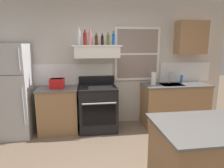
{
  "coord_description": "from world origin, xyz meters",
  "views": [
    {
      "loc": [
        -0.53,
        -2.12,
        1.79
      ],
      "look_at": [
        -0.05,
        1.2,
        1.1
      ],
      "focal_mm": 32.19,
      "sensor_mm": 36.0,
      "label": 1
    }
  ],
  "objects_px": {
    "bottle_red_label_wine": "(85,39)",
    "kitchen_island": "(215,161)",
    "bottle_balsamic_dark": "(102,40)",
    "bottle_rose_pink": "(90,39)",
    "bottle_brown_stout": "(96,40)",
    "bottle_olive_oil_square": "(108,40)",
    "bottle_blue_liqueur": "(114,39)",
    "toaster": "(57,83)",
    "stove_range": "(98,108)",
    "paper_towel_roll": "(154,79)",
    "bottle_clear_tall": "(79,38)",
    "dish_soap_bottle": "(182,79)",
    "refrigerator": "(11,91)"
  },
  "relations": [
    {
      "from": "bottle_red_label_wine",
      "to": "dish_soap_bottle",
      "type": "height_order",
      "value": "bottle_red_label_wine"
    },
    {
      "from": "bottle_blue_liqueur",
      "to": "dish_soap_bottle",
      "type": "xyz_separation_m",
      "value": [
        1.54,
        0.05,
        -0.86
      ]
    },
    {
      "from": "bottle_rose_pink",
      "to": "kitchen_island",
      "type": "height_order",
      "value": "bottle_rose_pink"
    },
    {
      "from": "toaster",
      "to": "bottle_blue_liqueur",
      "type": "height_order",
      "value": "bottle_blue_liqueur"
    },
    {
      "from": "bottle_brown_stout",
      "to": "kitchen_island",
      "type": "relative_size",
      "value": 0.17
    },
    {
      "from": "bottle_red_label_wine",
      "to": "bottle_brown_stout",
      "type": "bearing_deg",
      "value": 2.0
    },
    {
      "from": "bottle_olive_oil_square",
      "to": "bottle_blue_liqueur",
      "type": "height_order",
      "value": "bottle_blue_liqueur"
    },
    {
      "from": "refrigerator",
      "to": "bottle_red_label_wine",
      "type": "height_order",
      "value": "bottle_red_label_wine"
    },
    {
      "from": "toaster",
      "to": "paper_towel_roll",
      "type": "xyz_separation_m",
      "value": [
        1.99,
        0.02,
        0.04
      ]
    },
    {
      "from": "refrigerator",
      "to": "bottle_olive_oil_square",
      "type": "relative_size",
      "value": 7.04
    },
    {
      "from": "bottle_clear_tall",
      "to": "bottle_olive_oil_square",
      "type": "relative_size",
      "value": 1.36
    },
    {
      "from": "dish_soap_bottle",
      "to": "kitchen_island",
      "type": "distance_m",
      "value": 2.4
    },
    {
      "from": "bottle_clear_tall",
      "to": "kitchen_island",
      "type": "distance_m",
      "value": 3.01
    },
    {
      "from": "toaster",
      "to": "paper_towel_roll",
      "type": "bearing_deg",
      "value": 0.68
    },
    {
      "from": "bottle_balsamic_dark",
      "to": "bottle_brown_stout",
      "type": "bearing_deg",
      "value": -174.12
    },
    {
      "from": "bottle_brown_stout",
      "to": "bottle_balsamic_dark",
      "type": "distance_m",
      "value": 0.12
    },
    {
      "from": "bottle_olive_oil_square",
      "to": "bottle_blue_liqueur",
      "type": "relative_size",
      "value": 0.93
    },
    {
      "from": "refrigerator",
      "to": "paper_towel_roll",
      "type": "relative_size",
      "value": 6.58
    },
    {
      "from": "stove_range",
      "to": "bottle_rose_pink",
      "type": "distance_m",
      "value": 1.41
    },
    {
      "from": "paper_towel_roll",
      "to": "kitchen_island",
      "type": "bearing_deg",
      "value": -90.22
    },
    {
      "from": "bottle_red_label_wine",
      "to": "refrigerator",
      "type": "bearing_deg",
      "value": -177.49
    },
    {
      "from": "paper_towel_roll",
      "to": "kitchen_island",
      "type": "relative_size",
      "value": 0.19
    },
    {
      "from": "bottle_balsamic_dark",
      "to": "refrigerator",
      "type": "bearing_deg",
      "value": -177.33
    },
    {
      "from": "bottle_red_label_wine",
      "to": "bottle_balsamic_dark",
      "type": "bearing_deg",
      "value": 3.37
    },
    {
      "from": "bottle_balsamic_dark",
      "to": "bottle_olive_oil_square",
      "type": "xyz_separation_m",
      "value": [
        0.12,
        0.03,
        0.01
      ]
    },
    {
      "from": "stove_range",
      "to": "bottle_clear_tall",
      "type": "xyz_separation_m",
      "value": [
        -0.34,
        0.07,
        1.42
      ]
    },
    {
      "from": "bottle_clear_tall",
      "to": "paper_towel_roll",
      "type": "relative_size",
      "value": 1.27
    },
    {
      "from": "bottle_clear_tall",
      "to": "bottle_brown_stout",
      "type": "bearing_deg",
      "value": -4.12
    },
    {
      "from": "bottle_red_label_wine",
      "to": "bottle_brown_stout",
      "type": "height_order",
      "value": "bottle_red_label_wine"
    },
    {
      "from": "bottle_red_label_wine",
      "to": "bottle_balsamic_dark",
      "type": "distance_m",
      "value": 0.34
    },
    {
      "from": "bottle_balsamic_dark",
      "to": "bottle_red_label_wine",
      "type": "bearing_deg",
      "value": -176.63
    },
    {
      "from": "toaster",
      "to": "bottle_brown_stout",
      "type": "relative_size",
      "value": 1.28
    },
    {
      "from": "stove_range",
      "to": "dish_soap_bottle",
      "type": "xyz_separation_m",
      "value": [
        1.88,
        0.14,
        0.54
      ]
    },
    {
      "from": "bottle_blue_liqueur",
      "to": "bottle_brown_stout",
      "type": "bearing_deg",
      "value": -174.02
    },
    {
      "from": "bottle_blue_liqueur",
      "to": "paper_towel_roll",
      "type": "height_order",
      "value": "bottle_blue_liqueur"
    },
    {
      "from": "bottle_blue_liqueur",
      "to": "kitchen_island",
      "type": "relative_size",
      "value": 0.19
    },
    {
      "from": "bottle_olive_oil_square",
      "to": "bottle_blue_liqueur",
      "type": "xyz_separation_m",
      "value": [
        0.11,
        -0.0,
        0.01
      ]
    },
    {
      "from": "toaster",
      "to": "dish_soap_bottle",
      "type": "xyz_separation_m",
      "value": [
        2.68,
        0.12,
        -0.01
      ]
    },
    {
      "from": "bottle_balsamic_dark",
      "to": "bottle_rose_pink",
      "type": "bearing_deg",
      "value": 179.38
    },
    {
      "from": "stove_range",
      "to": "bottle_balsamic_dark",
      "type": "distance_m",
      "value": 1.38
    },
    {
      "from": "bottle_red_label_wine",
      "to": "kitchen_island",
      "type": "distance_m",
      "value": 2.92
    },
    {
      "from": "bottle_rose_pink",
      "to": "bottle_balsamic_dark",
      "type": "distance_m",
      "value": 0.24
    },
    {
      "from": "paper_towel_roll",
      "to": "bottle_red_label_wine",
      "type": "bearing_deg",
      "value": 179.92
    },
    {
      "from": "bottle_rose_pink",
      "to": "toaster",
      "type": "bearing_deg",
      "value": -175.89
    },
    {
      "from": "dish_soap_bottle",
      "to": "bottle_clear_tall",
      "type": "bearing_deg",
      "value": -178.3
    },
    {
      "from": "bottle_rose_pink",
      "to": "stove_range",
      "type": "bearing_deg",
      "value": -26.03
    },
    {
      "from": "toaster",
      "to": "bottle_brown_stout",
      "type": "distance_m",
      "value": 1.15
    },
    {
      "from": "bottle_brown_stout",
      "to": "bottle_olive_oil_square",
      "type": "relative_size",
      "value": 0.92
    },
    {
      "from": "bottle_olive_oil_square",
      "to": "paper_towel_roll",
      "type": "xyz_separation_m",
      "value": [
        0.96,
        -0.05,
        -0.81
      ]
    },
    {
      "from": "bottle_rose_pink",
      "to": "bottle_brown_stout",
      "type": "bearing_deg",
      "value": -7.13
    }
  ]
}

